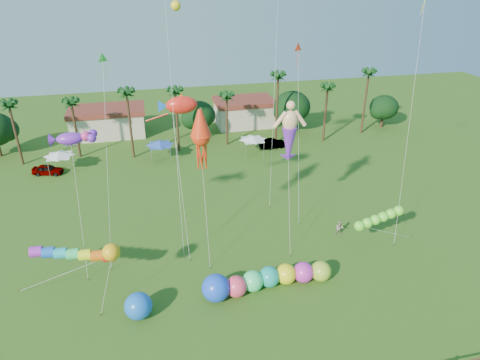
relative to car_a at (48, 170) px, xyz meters
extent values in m
plane|color=#285116|center=(21.77, -35.49, -0.70)|extent=(160.00, 160.00, 0.00)
cylinder|color=#3A2819|center=(-4.23, 4.51, 3.80)|extent=(0.36, 0.36, 9.00)
cylinder|color=#3A2819|center=(3.77, 5.51, 3.55)|extent=(0.36, 0.36, 8.50)
cylinder|color=#3A2819|center=(11.77, 3.51, 4.30)|extent=(0.36, 0.36, 10.00)
cylinder|color=#3A2819|center=(18.77, 4.51, 4.05)|extent=(0.36, 0.36, 9.50)
cylinder|color=#3A2819|center=(26.77, 5.51, 3.30)|extent=(0.36, 0.36, 8.00)
cylinder|color=#3A2819|center=(34.77, 4.51, 4.80)|extent=(0.36, 0.36, 11.00)
cylinder|color=#3A2819|center=(42.77, 3.51, 3.80)|extent=(0.36, 0.36, 9.00)
cylinder|color=#3A2819|center=(50.77, 5.51, 4.55)|extent=(0.36, 0.36, 10.50)
sphere|color=#113814|center=(22.77, 9.51, 3.33)|extent=(5.46, 5.46, 5.46)
sphere|color=#113814|center=(38.77, 8.51, 3.95)|extent=(6.30, 6.30, 6.30)
sphere|color=#113814|center=(55.77, 7.51, 3.02)|extent=(5.04, 5.04, 5.04)
cube|color=beige|center=(7.77, 14.51, 1.30)|extent=(12.00, 7.00, 4.00)
cube|color=beige|center=(31.77, 14.51, 1.30)|extent=(10.00, 7.00, 4.00)
pyramid|color=white|center=(1.77, 0.51, 2.05)|extent=(3.00, 3.00, 0.60)
pyramid|color=blue|center=(15.77, 1.51, 2.05)|extent=(3.00, 3.00, 0.60)
pyramid|color=white|center=(29.77, 0.51, 2.05)|extent=(3.00, 3.00, 0.60)
imported|color=#4C4C54|center=(0.00, 0.00, 0.00)|extent=(4.40, 2.54, 1.41)
imported|color=#4C4C54|center=(33.62, 2.41, 0.01)|extent=(4.39, 1.63, 1.43)
imported|color=#A9928D|center=(33.30, -23.31, 0.14)|extent=(1.00, 0.90, 1.70)
sphere|color=#F84165|center=(20.36, -30.14, 0.26)|extent=(1.93, 1.93, 1.93)
sphere|color=#38F084|center=(21.95, -29.77, 0.26)|extent=(1.93, 1.93, 1.93)
sphere|color=teal|center=(23.55, -29.53, 0.26)|extent=(1.93, 1.93, 1.93)
sphere|color=yellow|center=(25.17, -29.49, 0.26)|extent=(1.93, 1.93, 1.93)
sphere|color=#CE30BE|center=(26.79, -29.62, 0.26)|extent=(1.93, 1.93, 1.93)
sphere|color=#A1CD2D|center=(28.41, -29.83, 0.26)|extent=(1.93, 1.93, 1.93)
sphere|color=blue|center=(18.54, -30.24, 0.53)|extent=(2.61, 2.61, 2.47)
sphere|color=blue|center=(11.96, -30.87, 0.44)|extent=(2.29, 2.29, 2.29)
cylinder|color=red|center=(7.92, -26.21, 2.44)|extent=(7.18, 2.48, 0.97)
cylinder|color=silver|center=(5.58, -25.74, 0.87)|extent=(8.26, 0.95, 3.16)
cylinder|color=brown|center=(1.45, -25.28, -0.62)|extent=(0.08, 0.08, 0.16)
ellipsoid|color=#6AEC34|center=(33.64, -26.60, 2.41)|extent=(5.66, 1.68, 1.22)
cylinder|color=silver|center=(37.15, -26.05, 0.85)|extent=(7.04, 1.14, 3.14)
cylinder|color=brown|center=(40.67, -25.49, -0.62)|extent=(0.08, 0.08, 0.16)
sphere|color=#EAA913|center=(10.22, -28.36, 4.35)|extent=(1.67, 1.67, 1.47)
cylinder|color=silver|center=(9.49, -29.19, 1.82)|extent=(1.48, 1.70, 5.06)
cylinder|color=brown|center=(8.77, -30.03, -0.62)|extent=(0.08, 0.08, 0.16)
cylinder|color=silver|center=(27.32, -23.51, 4.88)|extent=(0.92, 4.68, 11.19)
cylinder|color=brown|center=(26.87, -25.84, -0.62)|extent=(0.08, 0.08, 0.16)
ellipsoid|color=red|center=(17.58, -18.82, 13.55)|extent=(4.73, 2.26, 1.89)
cylinder|color=silver|center=(17.27, -21.54, 6.42)|extent=(0.64, 5.46, 14.26)
cylinder|color=brown|center=(16.96, -24.26, -0.62)|extent=(0.08, 0.08, 0.16)
cylinder|color=silver|center=(16.61, -20.79, 12.14)|extent=(0.33, 5.88, 25.70)
cylinder|color=brown|center=(16.46, -23.72, -0.62)|extent=(0.08, 0.08, 0.16)
cone|color=red|center=(18.86, -22.22, 11.43)|extent=(2.10, 2.10, 5.48)
cylinder|color=silver|center=(18.79, -24.06, 5.36)|extent=(0.16, 3.71, 12.14)
cylinder|color=brown|center=(18.72, -25.90, -0.62)|extent=(0.08, 0.08, 0.16)
ellipsoid|color=purple|center=(7.48, -21.41, 11.95)|extent=(4.43, 3.17, 1.56)
cylinder|color=silver|center=(7.42, -23.23, 5.62)|extent=(0.14, 3.67, 12.66)
cylinder|color=brown|center=(7.36, -25.05, -0.62)|extent=(0.08, 0.08, 0.16)
cone|color=red|center=(29.90, -16.53, 18.03)|extent=(1.13, 0.70, 1.14)
cylinder|color=silver|center=(29.85, -18.45, 8.66)|extent=(0.12, 3.85, 18.74)
cylinder|color=brown|center=(29.80, -20.36, -0.62)|extent=(0.08, 0.08, 0.16)
cylinder|color=silver|center=(38.53, -24.71, 11.44)|extent=(0.84, 3.42, 24.30)
cylinder|color=brown|center=(38.12, -26.41, -0.62)|extent=(0.08, 0.08, 0.16)
cone|color=green|center=(10.98, -19.39, 18.29)|extent=(0.98, 0.77, 1.04)
cylinder|color=silver|center=(10.20, -21.69, 8.79)|extent=(1.59, 4.63, 19.00)
cylinder|color=brown|center=(9.42, -23.99, -0.62)|extent=(0.08, 0.08, 0.16)
cylinder|color=silver|center=(28.46, -13.58, 11.53)|extent=(1.77, 5.02, 24.48)
cylinder|color=brown|center=(27.59, -16.07, -0.62)|extent=(0.08, 0.08, 0.16)
camera|label=1|loc=(14.07, -58.83, 25.32)|focal=32.00mm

